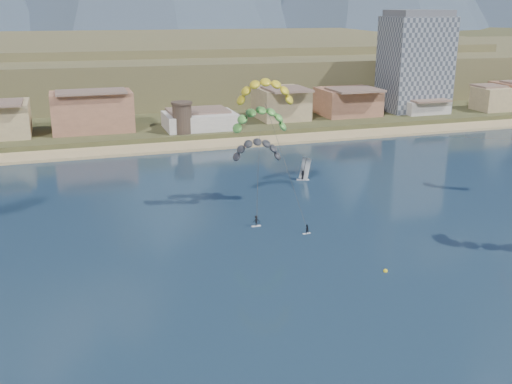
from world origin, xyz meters
TOP-DOWN VIEW (x-y plane):
  - ground at (0.00, 0.00)m, footprint 2400.00×2400.00m
  - beach at (0.00, 106.00)m, footprint 2200.00×12.00m
  - land at (0.00, 560.00)m, footprint 2200.00×900.00m
  - foothills at (22.39, 232.47)m, footprint 940.00×210.00m
  - town at (-40.00, 122.00)m, footprint 400.00×24.00m
  - apartment_tower at (85.00, 128.00)m, footprint 20.00×16.00m
  - watchtower at (5.00, 114.00)m, footprint 5.82×5.82m
  - kitesurfer_yellow at (7.57, 50.52)m, footprint 10.89×16.05m
  - kitesurfer_green at (8.33, 55.74)m, footprint 10.77×14.79m
  - distant_kite_dark at (7.94, 56.32)m, footprint 9.90×6.74m
  - windsurfer at (22.03, 67.63)m, footprint 2.79×3.04m
  - buoy at (15.69, 20.98)m, footprint 0.62×0.62m

SIDE VIEW (x-z plane):
  - ground at x=0.00m, z-range 0.00..0.00m
  - land at x=0.00m, z-range -2.00..2.00m
  - buoy at x=15.69m, z-range -0.20..0.42m
  - beach at x=0.00m, z-range -0.20..0.70m
  - windsurfer at x=22.03m, z-range -0.86..3.85m
  - watchtower at x=5.00m, z-range 2.07..10.67m
  - town at x=-40.00m, z-range 2.00..14.00m
  - foothills at x=22.39m, z-range 0.08..18.08m
  - distant_kite_dark at x=7.94m, z-range 3.69..18.20m
  - kitesurfer_green at x=8.33m, z-range 6.20..26.92m
  - apartment_tower at x=85.00m, z-range 1.82..33.82m
  - kitesurfer_yellow at x=7.57m, z-range 9.38..35.36m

